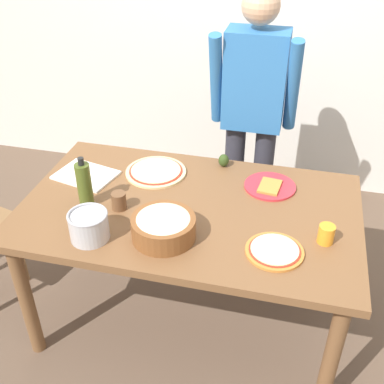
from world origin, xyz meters
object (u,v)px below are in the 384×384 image
(pizza_cooked_on_tray, at_px, (275,251))
(cup_small_brown, at_px, (119,201))
(pizza_raw_on_board, at_px, (156,171))
(popcorn_bowl, at_px, (163,226))
(dining_table, at_px, (190,222))
(avocado, at_px, (224,160))
(cutting_board_white, at_px, (86,175))
(cup_orange, at_px, (326,234))
(person_cook, at_px, (253,111))
(olive_oil_bottle, at_px, (84,184))
(steel_pot, at_px, (89,226))
(plate_with_slice, at_px, (270,186))

(pizza_cooked_on_tray, relative_size, cup_small_brown, 2.90)
(pizza_raw_on_board, bearing_deg, popcorn_bowl, -68.90)
(pizza_raw_on_board, relative_size, cup_small_brown, 3.76)
(dining_table, relative_size, avocado, 22.86)
(pizza_cooked_on_tray, relative_size, cutting_board_white, 0.82)
(cup_orange, bearing_deg, cutting_board_white, 168.41)
(pizza_cooked_on_tray, bearing_deg, dining_table, 151.00)
(person_cook, bearing_deg, cup_orange, -63.13)
(dining_table, bearing_deg, pizza_cooked_on_tray, -29.00)
(olive_oil_bottle, bearing_deg, pizza_cooked_on_tray, -8.55)
(cup_orange, bearing_deg, person_cook, 116.87)
(pizza_cooked_on_tray, height_order, cup_small_brown, cup_small_brown)
(cup_orange, bearing_deg, pizza_raw_on_board, 157.26)
(pizza_raw_on_board, bearing_deg, cup_orange, -22.74)
(person_cook, xyz_separation_m, cup_orange, (0.44, -0.87, -0.14))
(olive_oil_bottle, distance_m, steel_pot, 0.26)
(plate_with_slice, height_order, popcorn_bowl, popcorn_bowl)
(person_cook, distance_m, pizza_cooked_on_tray, 1.03)
(olive_oil_bottle, distance_m, cutting_board_white, 0.28)
(cup_orange, height_order, cup_small_brown, same)
(avocado, bearing_deg, pizza_cooked_on_tray, -62.34)
(pizza_cooked_on_tray, xyz_separation_m, cutting_board_white, (-1.02, 0.37, -0.00))
(person_cook, height_order, avocado, person_cook)
(dining_table, relative_size, popcorn_bowl, 5.71)
(person_cook, distance_m, pizza_raw_on_board, 0.69)
(popcorn_bowl, height_order, cup_small_brown, popcorn_bowl)
(popcorn_bowl, bearing_deg, cutting_board_white, 144.69)
(dining_table, height_order, avocado, avocado)
(olive_oil_bottle, relative_size, cup_orange, 3.01)
(pizza_cooked_on_tray, distance_m, plate_with_slice, 0.50)
(olive_oil_bottle, relative_size, avocado, 3.66)
(popcorn_bowl, bearing_deg, plate_with_slice, 50.80)
(cutting_board_white, bearing_deg, cup_orange, -11.59)
(olive_oil_bottle, xyz_separation_m, cutting_board_white, (-0.11, 0.24, -0.11))
(person_cook, bearing_deg, cup_small_brown, -120.75)
(person_cook, bearing_deg, pizza_cooked_on_tray, -76.52)
(steel_pot, bearing_deg, avocado, 58.50)
(cup_orange, xyz_separation_m, avocado, (-0.54, 0.52, -0.01))
(person_cook, bearing_deg, plate_with_slice, -71.59)
(plate_with_slice, xyz_separation_m, olive_oil_bottle, (-0.84, -0.35, 0.11))
(popcorn_bowl, height_order, steel_pot, steel_pot)
(popcorn_bowl, distance_m, steel_pot, 0.32)
(pizza_raw_on_board, height_order, plate_with_slice, plate_with_slice)
(pizza_raw_on_board, bearing_deg, steel_pot, -101.37)
(pizza_raw_on_board, bearing_deg, cup_small_brown, -101.81)
(dining_table, xyz_separation_m, avocado, (0.09, 0.41, 0.13))
(olive_oil_bottle, bearing_deg, person_cook, 52.03)
(avocado, bearing_deg, cup_small_brown, -129.06)
(olive_oil_bottle, relative_size, cup_small_brown, 3.01)
(popcorn_bowl, distance_m, cutting_board_white, 0.66)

